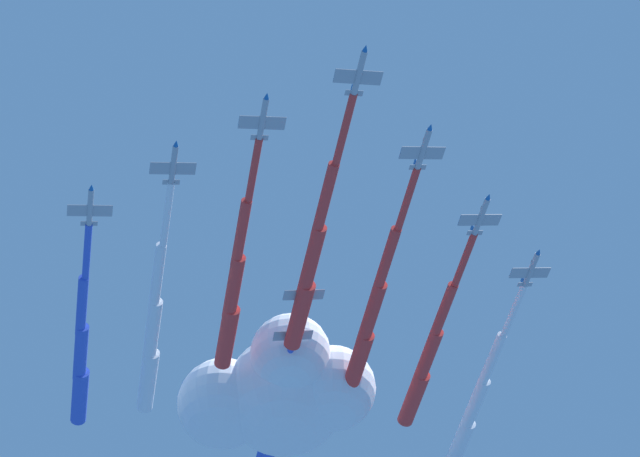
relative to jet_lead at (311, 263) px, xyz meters
The scene contains 10 objects.
jet_lead is the anchor object (origin of this frame).
jet_port_inner 18.51m from the jet_lead, 50.63° to the left, with size 19.67×68.99×4.25m.
jet_starboard_inner 17.66m from the jet_lead, 153.70° to the left, with size 18.62×68.27×4.13m.
jet_port_mid 36.02m from the jet_lead, 48.82° to the left, with size 18.74×64.52×4.25m.
jet_starboard_mid 39.37m from the jet_lead, 149.05° to the left, with size 20.36×72.55×4.21m.
jet_port_outer 57.70m from the jet_lead, 52.58° to the left, with size 18.80×69.04×4.16m.
jet_starboard_outer 56.37m from the jet_lead, 152.12° to the left, with size 19.18×67.10×4.16m.
jet_trail_port 48.59m from the jet_lead, 101.47° to the left, with size 18.33×66.31×4.20m.
jet_trail_starboard 61.73m from the jet_lead, 101.39° to the left, with size 18.02×66.58×4.19m.
cloud_puff 43.12m from the jet_lead, 100.99° to the left, with size 44.68×34.72×27.31m.
Camera 1 is at (3.06, -125.48, 26.84)m, focal length 58.03 mm.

